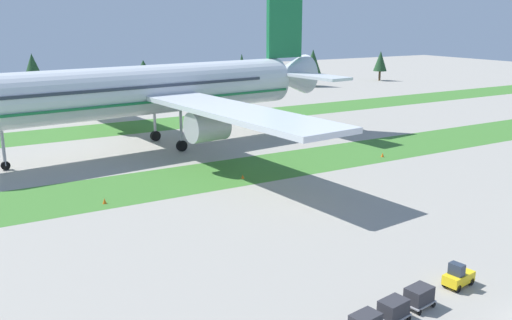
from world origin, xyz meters
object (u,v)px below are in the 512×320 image
at_px(taxiway_marker_0, 383,155).
at_px(taxiway_marker_2, 243,177).
at_px(cargo_dolly_lead, 419,295).
at_px(taxiway_marker_1, 105,201).
at_px(baggage_tug, 458,277).
at_px(cargo_dolly_second, 393,309).
at_px(airliner, 150,89).

distance_m(taxiway_marker_0, taxiway_marker_2, 23.30).
height_order(cargo_dolly_lead, taxiway_marker_1, cargo_dolly_lead).
height_order(baggage_tug, taxiway_marker_0, baggage_tug).
height_order(cargo_dolly_second, taxiway_marker_2, cargo_dolly_second).
xyz_separation_m(cargo_dolly_lead, taxiway_marker_0, (28.13, 34.08, -0.58)).
height_order(airliner, taxiway_marker_0, airliner).
bearing_deg(taxiway_marker_2, taxiway_marker_0, -1.40).
xyz_separation_m(airliner, cargo_dolly_second, (-3.67, -57.08, -8.34)).
relative_size(cargo_dolly_lead, taxiway_marker_1, 3.80).
height_order(cargo_dolly_lead, taxiway_marker_2, cargo_dolly_lead).
bearing_deg(cargo_dolly_second, airliner, 167.61).
bearing_deg(taxiway_marker_2, airliner, 100.38).
bearing_deg(taxiway_marker_2, taxiway_marker_1, -177.19).
height_order(taxiway_marker_0, taxiway_marker_2, taxiway_marker_0).
relative_size(taxiway_marker_1, taxiway_marker_2, 1.30).
height_order(baggage_tug, taxiway_marker_2, baggage_tug).
relative_size(airliner, taxiway_marker_2, 159.98).
bearing_deg(taxiway_marker_0, cargo_dolly_lead, -129.53).
bearing_deg(airliner, cargo_dolly_second, 170.34).
bearing_deg(airliner, taxiway_marker_0, -135.52).
bearing_deg(taxiway_marker_1, cargo_dolly_lead, -68.72).
relative_size(cargo_dolly_second, taxiway_marker_1, 3.80).
xyz_separation_m(cargo_dolly_lead, taxiway_marker_1, (-13.15, 33.77, -0.60)).
xyz_separation_m(airliner, taxiway_marker_0, (27.32, -22.56, -8.92)).
distance_m(baggage_tug, cargo_dolly_lead, 5.03).
distance_m(airliner, taxiway_marker_1, 28.25).
xyz_separation_m(cargo_dolly_lead, cargo_dolly_second, (-2.87, -0.44, 0.00)).
height_order(cargo_dolly_second, taxiway_marker_0, cargo_dolly_second).
distance_m(cargo_dolly_lead, taxiway_marker_0, 44.19).
relative_size(cargo_dolly_second, taxiway_marker_0, 3.57).
bearing_deg(cargo_dolly_second, cargo_dolly_lead, 90.00).
xyz_separation_m(baggage_tug, cargo_dolly_lead, (-4.97, -0.76, 0.10)).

